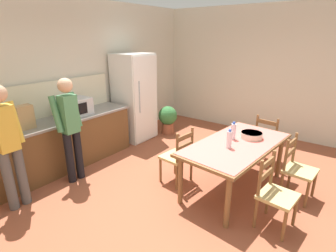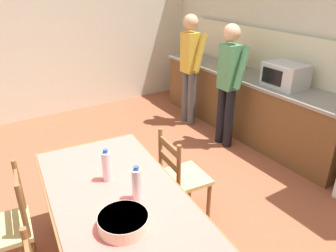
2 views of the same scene
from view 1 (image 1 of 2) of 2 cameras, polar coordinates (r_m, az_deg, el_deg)
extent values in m
plane|color=brown|center=(4.10, 4.75, -13.97)|extent=(8.32, 8.32, 0.00)
cube|color=beige|center=(5.39, -19.84, 9.63)|extent=(6.52, 0.12, 2.90)
cube|color=beige|center=(6.50, 20.93, 10.96)|extent=(0.12, 5.20, 2.90)
cube|color=brown|center=(4.82, -25.05, -4.81)|extent=(3.24, 0.62, 0.85)
cube|color=gray|center=(4.68, -25.81, 0.20)|extent=(3.28, 0.66, 0.04)
cube|color=beige|center=(4.87, -28.09, 4.47)|extent=(3.24, 0.03, 0.60)
cube|color=white|center=(5.85, -7.40, 6.19)|extent=(0.75, 0.68, 1.88)
cube|color=white|center=(5.62, -4.79, 5.74)|extent=(0.72, 0.02, 1.81)
cylinder|color=#A5AAB2|center=(5.42, -6.20, 6.23)|extent=(0.02, 0.02, 0.66)
cube|color=#B2B7BC|center=(4.92, -19.52, 3.96)|extent=(0.50, 0.38, 0.30)
cube|color=black|center=(4.73, -18.66, 3.49)|extent=(0.30, 0.01, 0.19)
cube|color=tan|center=(4.49, -28.78, 1.70)|extent=(0.24, 0.16, 0.36)
cylinder|color=brown|center=(3.32, 12.88, -15.84)|extent=(0.07, 0.07, 0.71)
cylinder|color=brown|center=(4.66, 23.12, -6.26)|extent=(0.07, 0.07, 0.71)
cylinder|color=brown|center=(3.66, 2.72, -11.73)|extent=(0.07, 0.07, 0.71)
cylinder|color=brown|center=(4.91, 15.12, -4.05)|extent=(0.07, 0.07, 0.71)
cube|color=brown|center=(3.94, 14.68, -3.95)|extent=(1.93, 1.11, 0.04)
cube|color=#D1665B|center=(3.93, 14.71, -3.62)|extent=(1.85, 1.07, 0.01)
cylinder|color=silver|center=(3.69, 13.17, -2.90)|extent=(0.07, 0.07, 0.24)
cylinder|color=#2D51B2|center=(3.65, 13.33, -0.93)|extent=(0.04, 0.04, 0.03)
cylinder|color=silver|center=(4.01, 14.02, -1.19)|extent=(0.07, 0.07, 0.24)
cylinder|color=#2D51B2|center=(3.97, 14.17, 0.64)|extent=(0.04, 0.04, 0.03)
cylinder|color=beige|center=(4.16, 17.72, -1.92)|extent=(0.32, 0.32, 0.09)
cylinder|color=beige|center=(4.14, 17.77, -1.47)|extent=(0.31, 0.31, 0.02)
cylinder|color=brown|center=(3.41, 23.98, -19.30)|extent=(0.04, 0.04, 0.41)
cylinder|color=brown|center=(3.70, 25.92, -16.34)|extent=(0.04, 0.04, 0.41)
cylinder|color=brown|center=(3.49, 18.51, -17.53)|extent=(0.04, 0.04, 0.41)
cylinder|color=brown|center=(3.78, 20.88, -14.82)|extent=(0.04, 0.04, 0.41)
cube|color=tan|center=(3.47, 22.81, -13.91)|extent=(0.46, 0.44, 0.04)
cylinder|color=brown|center=(3.24, 19.40, -10.73)|extent=(0.04, 0.04, 0.46)
cylinder|color=brown|center=(3.54, 21.79, -8.38)|extent=(0.04, 0.04, 0.46)
cube|color=brown|center=(3.33, 20.91, -7.55)|extent=(0.36, 0.06, 0.07)
cube|color=brown|center=(3.40, 20.61, -9.85)|extent=(0.36, 0.06, 0.07)
cylinder|color=brown|center=(4.47, 1.57, -7.90)|extent=(0.04, 0.04, 0.41)
cylinder|color=brown|center=(4.23, -1.65, -9.55)|extent=(0.04, 0.04, 0.41)
cylinder|color=brown|center=(4.28, 5.07, -9.26)|extent=(0.04, 0.04, 0.41)
cylinder|color=brown|center=(4.03, 1.92, -11.09)|extent=(0.04, 0.04, 0.41)
cube|color=tan|center=(4.15, 1.77, -6.68)|extent=(0.45, 0.44, 0.04)
cylinder|color=brown|center=(4.08, 5.27, -3.37)|extent=(0.04, 0.04, 0.46)
cylinder|color=brown|center=(3.82, 2.00, -4.92)|extent=(0.04, 0.04, 0.46)
cube|color=brown|center=(3.90, 3.73, -2.38)|extent=(0.36, 0.06, 0.07)
cube|color=brown|center=(3.96, 3.68, -4.43)|extent=(0.36, 0.06, 0.07)
cylinder|color=brown|center=(5.30, 23.29, -5.07)|extent=(0.04, 0.04, 0.41)
cylinder|color=brown|center=(5.41, 19.77, -4.10)|extent=(0.04, 0.04, 0.41)
cylinder|color=brown|center=(5.00, 21.86, -6.30)|extent=(0.04, 0.04, 0.41)
cylinder|color=brown|center=(5.13, 18.16, -5.23)|extent=(0.04, 0.04, 0.41)
cube|color=tan|center=(5.12, 21.06, -2.85)|extent=(0.45, 0.47, 0.04)
cylinder|color=brown|center=(4.83, 22.54, -1.18)|extent=(0.04, 0.04, 0.46)
cylinder|color=brown|center=(4.96, 18.72, -0.21)|extent=(0.04, 0.04, 0.46)
cube|color=brown|center=(4.85, 20.78, 0.74)|extent=(0.07, 0.36, 0.07)
cube|color=brown|center=(4.90, 20.58, -0.94)|extent=(0.07, 0.36, 0.07)
cylinder|color=brown|center=(4.09, 27.98, -13.08)|extent=(0.04, 0.04, 0.41)
cylinder|color=brown|center=(4.41, 29.20, -10.97)|extent=(0.04, 0.04, 0.41)
cylinder|color=brown|center=(4.16, 23.41, -11.83)|extent=(0.04, 0.04, 0.41)
cylinder|color=brown|center=(4.47, 24.95, -9.86)|extent=(0.04, 0.04, 0.41)
cube|color=tan|center=(4.18, 26.85, -8.72)|extent=(0.45, 0.43, 0.04)
cylinder|color=brown|center=(3.95, 24.31, -5.87)|extent=(0.04, 0.04, 0.46)
cylinder|color=brown|center=(4.27, 25.84, -4.24)|extent=(0.04, 0.04, 0.46)
cube|color=brown|center=(4.06, 25.36, -3.36)|extent=(0.36, 0.06, 0.07)
cube|color=brown|center=(4.12, 25.06, -5.32)|extent=(0.36, 0.06, 0.07)
cylinder|color=#4C4C4C|center=(4.10, -31.33, -10.24)|extent=(0.13, 0.13, 0.84)
cylinder|color=#4C4C4C|center=(4.15, -29.23, -9.51)|extent=(0.13, 0.13, 0.84)
cube|color=gold|center=(3.86, -32.02, -0.46)|extent=(0.24, 0.19, 0.59)
cylinder|color=gold|center=(3.97, -30.29, 0.71)|extent=(0.09, 0.23, 0.56)
cylinder|color=black|center=(4.42, -20.62, -6.56)|extent=(0.12, 0.12, 0.82)
cylinder|color=black|center=(4.50, -18.90, -5.90)|extent=(0.12, 0.12, 0.82)
cube|color=#478456|center=(4.22, -20.81, 2.43)|extent=(0.23, 0.19, 0.58)
sphere|color=tan|center=(4.13, -21.51, 8.22)|extent=(0.22, 0.22, 0.22)
cylinder|color=#478456|center=(4.19, -23.18, 2.37)|extent=(0.09, 0.22, 0.55)
cylinder|color=#478456|center=(4.35, -19.56, 3.41)|extent=(0.09, 0.22, 0.55)
cylinder|color=brown|center=(6.28, -0.05, -0.47)|extent=(0.28, 0.28, 0.26)
sphere|color=#337038|center=(6.18, -0.05, 2.30)|extent=(0.44, 0.44, 0.44)
camera|label=2|loc=(5.24, 31.81, 16.17)|focal=35.00mm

